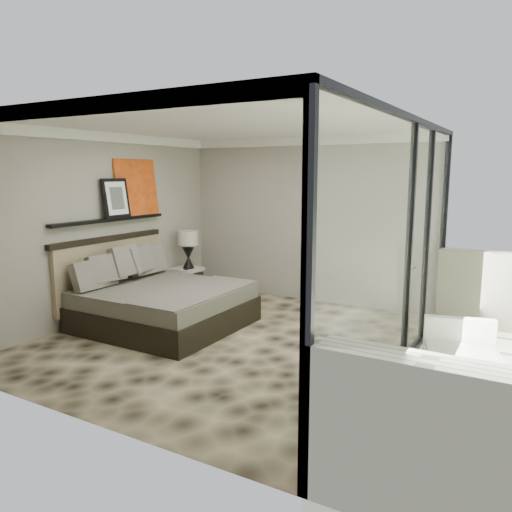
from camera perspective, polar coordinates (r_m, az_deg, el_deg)
The scene contains 12 objects.
floor at distance 6.78m, azimuth -3.24°, elevation -9.54°, with size 5.00×5.00×0.00m, color black.
ceiling at distance 6.43m, azimuth -3.48°, elevation 14.66°, with size 4.50×5.00×0.02m, color silver.
back_wall at distance 8.63m, azimuth 5.78°, elevation 4.09°, with size 4.50×0.02×2.80m, color gray.
left_wall at distance 7.91m, azimuth -17.07°, elevation 3.22°, with size 0.02×5.00×2.80m, color gray.
glass_wall at distance 5.56m, azimuth 16.40°, elevation 0.73°, with size 0.08×5.00×2.80m, color white.
picture_ledge at distance 7.92m, azimuth -16.28°, elevation 3.99°, with size 0.12×2.20×0.05m, color black.
bed at distance 7.45m, azimuth -11.06°, elevation -5.13°, with size 2.16×2.09×1.19m.
nightstand at distance 9.10m, azimuth -7.94°, elevation -3.07°, with size 0.48×0.48×0.48m, color black.
table_lamp at distance 8.94m, azimuth -7.77°, elevation 1.31°, with size 0.37×0.37×0.67m.
abstract_canvas at distance 8.33m, azimuth -13.51°, elevation 7.64°, with size 0.04×0.90×0.90m, color #A32A0E.
framed_print at distance 7.94m, azimuth -15.71°, elevation 6.38°, with size 0.03×0.50×0.60m, color black.
lounger at distance 5.61m, azimuth 22.88°, elevation -12.46°, with size 1.13×1.67×0.60m.
Camera 1 is at (3.53, -5.35, 2.22)m, focal length 35.00 mm.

